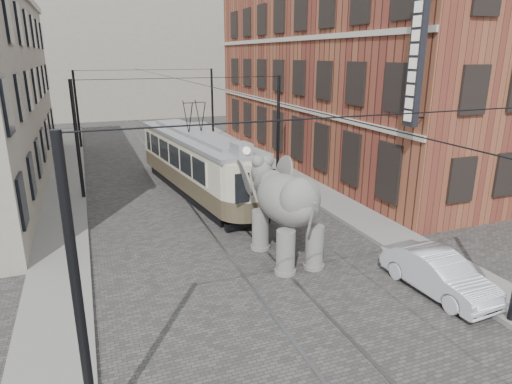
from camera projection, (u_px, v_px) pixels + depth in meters
name	position (u px, v px, depth m)	size (l,w,h in m)	color
ground	(223.00, 225.00, 19.50)	(120.00, 120.00, 0.00)	#464340
tram_rails	(223.00, 225.00, 19.49)	(1.54, 80.00, 0.02)	slate
sidewalk_right	(343.00, 207.00, 21.52)	(2.00, 60.00, 0.15)	slate
sidewalk_left	(61.00, 245.00, 17.25)	(2.00, 60.00, 0.15)	slate
brick_building	(341.00, 72.00, 29.53)	(8.00, 26.00, 12.00)	maroon
distant_block	(124.00, 56.00, 53.15)	(28.00, 10.00, 14.00)	gray
catenary	(190.00, 138.00, 23.01)	(11.00, 30.20, 6.00)	black
tram	(196.00, 149.00, 23.38)	(2.51, 12.15, 4.82)	beige
elephant	(287.00, 213.00, 15.89)	(3.08, 5.60, 3.43)	slate
parked_car	(438.00, 273.00, 13.84)	(1.37, 3.88, 1.28)	#B4B4B9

